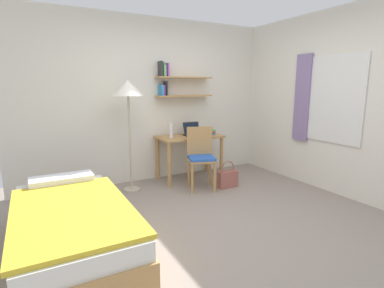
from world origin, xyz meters
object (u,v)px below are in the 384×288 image
standing_lamp (128,93)px  handbag (228,178)px  desk (190,144)px  desk_chair (201,155)px  laptop (193,132)px  bed (72,228)px  water_bottle (171,131)px  book_stack (209,132)px

standing_lamp → handbag: bearing=-23.2°
desk → desk_chair: bearing=-99.0°
desk → laptop: 0.20m
desk → desk_chair: desk_chair is taller
handbag → bed: bearing=-161.0°
laptop → water_bottle: (-0.42, -0.07, 0.06)m
handbag → water_bottle: bearing=136.1°
desk_chair → desk: bearing=81.0°
standing_lamp → book_stack: bearing=3.7°
water_bottle → handbag: 1.15m
handbag → laptop: bearing=108.4°
desk → book_stack: bearing=-3.3°
desk → handbag: (0.29, -0.69, -0.45)m
desk → book_stack: size_ratio=4.80×
laptop → book_stack: 0.30m
bed → desk: desk is taller
laptop → book_stack: size_ratio=1.35×
desk → standing_lamp: bearing=-173.9°
handbag → book_stack: bearing=84.5°
laptop → handbag: bearing=-71.6°
laptop → book_stack: bearing=-6.3°
book_stack → handbag: bearing=-95.5°
standing_lamp → laptop: (1.10, 0.12, -0.66)m
standing_lamp → laptop: size_ratio=5.44×
desk_chair → laptop: (0.14, 0.52, 0.27)m
standing_lamp → book_stack: 1.55m
desk_chair → laptop: size_ratio=3.11×
desk → book_stack: book_stack is taller
desk_chair → book_stack: bearing=47.8°
desk → laptop: laptop is taller
bed → laptop: laptop is taller
desk → laptop: size_ratio=3.54×
desk → laptop: (0.06, 0.01, 0.19)m
standing_lamp → desk: bearing=6.1°
desk → water_bottle: water_bottle is taller
handbag → desk: bearing=113.2°
desk_chair → laptop: 0.60m
standing_lamp → laptop: standing_lamp is taller
water_bottle → book_stack: bearing=2.9°
book_stack → standing_lamp: bearing=-176.3°
desk → desk_chair: 0.52m
desk_chair → bed: bearing=-153.2°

